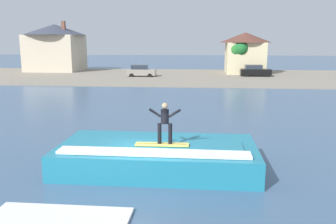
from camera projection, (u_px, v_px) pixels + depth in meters
ground_plane at (144, 179)px, 14.16m from camera, size 260.00×260.00×0.00m
wave_crest at (157, 156)px, 15.20m from camera, size 8.28×4.25×1.18m
surfboard at (162, 144)px, 14.57m from camera, size 2.19×0.51×0.06m
surfer at (165, 121)px, 14.41m from camera, size 1.30×0.32×1.68m
shoreline_bank at (188, 76)px, 54.90m from camera, size 120.00×26.25×0.14m
car_near_shore at (141, 71)px, 54.00m from camera, size 4.22×2.17×1.86m
car_far_shore at (255, 71)px, 54.21m from camera, size 4.54×2.18×1.86m
house_with_chimney at (55, 46)px, 63.70m from camera, size 10.95×10.95×8.76m
house_gabled_white at (245, 51)px, 58.88m from camera, size 8.41×8.41×6.77m
tree_tall_bare at (235, 50)px, 56.71m from camera, size 2.58×2.58×5.37m
tree_short_bushy at (241, 49)px, 56.12m from camera, size 2.35×2.35×5.48m
whitewater_patch at (59, 218)px, 10.89m from camera, size 4.29×1.63×0.10m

